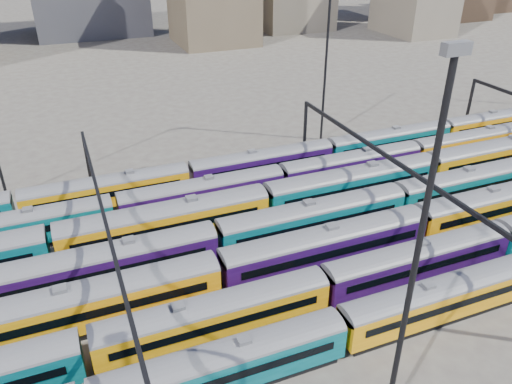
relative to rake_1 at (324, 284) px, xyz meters
name	(u,v)px	position (x,y,z in m)	size (l,w,h in m)	color
ground	(305,240)	(3.33, 10.00, -2.56)	(500.00, 500.00, 0.00)	#463F3B
rake_1	(324,284)	(0.00, 0.00, 0.00)	(118.88, 2.90, 4.88)	black
rake_2	(419,221)	(13.87, 5.00, 0.25)	(130.23, 3.17, 5.35)	black
rake_3	(216,238)	(-6.56, 10.00, 0.21)	(128.27, 3.13, 5.27)	black
rake_4	(353,182)	(12.09, 15.00, 0.35)	(157.16, 3.28, 5.54)	black
rake_5	(115,208)	(-14.97, 20.00, 0.01)	(119.32, 2.91, 4.90)	black
rake_6	(107,188)	(-15.18, 25.00, -0.01)	(138.10, 2.89, 4.85)	black
gantry_1	(105,224)	(-16.67, 10.00, 4.23)	(0.35, 40.35, 8.03)	black
gantry_2	(391,168)	(13.33, 10.00, 4.23)	(0.35, 40.35, 8.03)	black
mast_2	(416,257)	(-1.67, -12.00, 11.41)	(1.40, 0.50, 25.60)	black
mast_3	(327,49)	(18.33, 34.00, 11.41)	(1.40, 0.50, 25.60)	black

